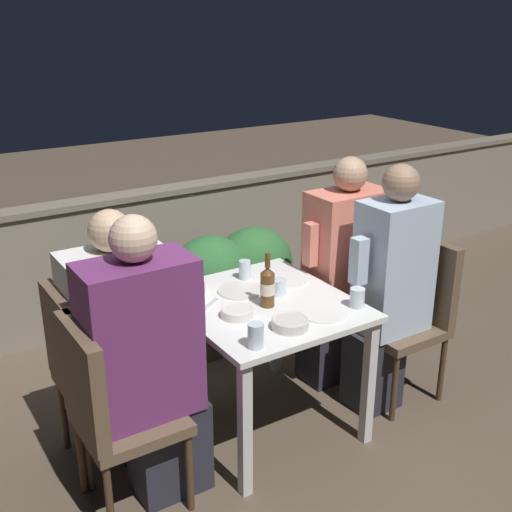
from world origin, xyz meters
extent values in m
plane|color=brown|center=(0.00, 0.00, 0.00)|extent=(16.00, 16.00, 0.00)
cube|color=gray|center=(0.00, 1.56, 0.44)|extent=(9.00, 0.14, 0.87)
cube|color=#706656|center=(0.00, 1.56, 0.89)|extent=(9.00, 0.18, 0.04)
cube|color=white|center=(0.00, 0.00, 0.69)|extent=(0.82, 0.90, 0.03)
cube|color=silver|center=(-0.36, -0.40, 0.34)|extent=(0.05, 0.05, 0.68)
cube|color=silver|center=(0.36, -0.40, 0.34)|extent=(0.05, 0.05, 0.68)
cube|color=silver|center=(-0.36, 0.40, 0.34)|extent=(0.05, 0.05, 0.68)
cube|color=silver|center=(0.36, 0.40, 0.34)|extent=(0.05, 0.05, 0.68)
cube|color=brown|center=(0.18, 0.89, 0.14)|extent=(1.17, 0.36, 0.28)
ellipsoid|color=#2D6633|center=(-0.14, 0.89, 0.50)|extent=(0.53, 0.47, 0.50)
ellipsoid|color=#2D6633|center=(0.18, 0.89, 0.50)|extent=(0.53, 0.47, 0.50)
ellipsoid|color=#2D6633|center=(0.51, 0.89, 0.50)|extent=(0.53, 0.47, 0.50)
cube|color=brown|center=(-0.79, -0.18, 0.42)|extent=(0.42, 0.42, 0.05)
cube|color=brown|center=(-0.98, -0.18, 0.68)|extent=(0.06, 0.42, 0.46)
cylinder|color=#47321E|center=(-0.97, -0.36, 0.20)|extent=(0.03, 0.03, 0.39)
cylinder|color=#47321E|center=(-0.61, -0.36, 0.20)|extent=(0.03, 0.03, 0.39)
cylinder|color=#47321E|center=(-0.97, 0.00, 0.20)|extent=(0.03, 0.03, 0.39)
cylinder|color=#47321E|center=(-0.61, 0.00, 0.20)|extent=(0.03, 0.03, 0.39)
cube|color=#282833|center=(-0.62, -0.18, 0.22)|extent=(0.33, 0.23, 0.44)
cube|color=#6B2D66|center=(-0.72, -0.18, 0.79)|extent=(0.47, 0.26, 0.69)
cube|color=#6B2D66|center=(-0.47, -0.18, 0.87)|extent=(0.07, 0.07, 0.24)
sphere|color=beige|center=(-0.72, -0.18, 1.23)|extent=(0.19, 0.19, 0.19)
cube|color=brown|center=(-0.76, 0.18, 0.42)|extent=(0.42, 0.42, 0.05)
cube|color=brown|center=(-0.94, 0.18, 0.68)|extent=(0.06, 0.42, 0.46)
cylinder|color=#47321E|center=(-0.94, 0.00, 0.20)|extent=(0.03, 0.03, 0.39)
cylinder|color=#47321E|center=(-0.58, 0.00, 0.20)|extent=(0.03, 0.03, 0.39)
cylinder|color=#47321E|center=(-0.94, 0.36, 0.20)|extent=(0.03, 0.03, 0.39)
cylinder|color=#47321E|center=(-0.58, 0.36, 0.20)|extent=(0.03, 0.03, 0.39)
cube|color=#282833|center=(-0.59, 0.18, 0.22)|extent=(0.33, 0.23, 0.44)
cube|color=white|center=(-0.69, 0.18, 0.75)|extent=(0.47, 0.26, 0.61)
cube|color=white|center=(-0.44, 0.18, 0.82)|extent=(0.07, 0.07, 0.24)
sphere|color=tan|center=(-0.69, 0.18, 1.15)|extent=(0.19, 0.19, 0.19)
cube|color=brown|center=(0.78, -0.17, 0.42)|extent=(0.42, 0.42, 0.05)
cube|color=brown|center=(0.96, -0.17, 0.68)|extent=(0.06, 0.42, 0.46)
cylinder|color=#47321E|center=(0.60, -0.35, 0.20)|extent=(0.03, 0.03, 0.39)
cylinder|color=#47321E|center=(0.96, -0.35, 0.20)|extent=(0.03, 0.03, 0.39)
cylinder|color=#47321E|center=(0.60, 0.01, 0.20)|extent=(0.03, 0.03, 0.39)
cylinder|color=#47321E|center=(0.96, 0.01, 0.20)|extent=(0.03, 0.03, 0.39)
cube|color=#282833|center=(0.61, -0.17, 0.22)|extent=(0.26, 0.23, 0.44)
cube|color=silver|center=(0.71, -0.17, 0.80)|extent=(0.37, 0.26, 0.71)
cube|color=silver|center=(0.46, -0.17, 0.89)|extent=(0.07, 0.07, 0.24)
sphere|color=#99755B|center=(0.71, -0.17, 1.25)|extent=(0.19, 0.19, 0.19)
cube|color=brown|center=(0.75, 0.19, 0.42)|extent=(0.42, 0.42, 0.05)
cube|color=brown|center=(0.94, 0.19, 0.68)|extent=(0.06, 0.42, 0.46)
cylinder|color=#47321E|center=(0.57, 0.01, 0.20)|extent=(0.03, 0.03, 0.39)
cylinder|color=#47321E|center=(0.93, 0.01, 0.20)|extent=(0.03, 0.03, 0.39)
cylinder|color=#47321E|center=(0.57, 0.37, 0.20)|extent=(0.03, 0.03, 0.39)
cylinder|color=#47321E|center=(0.93, 0.37, 0.20)|extent=(0.03, 0.03, 0.39)
cube|color=#282833|center=(0.58, 0.19, 0.22)|extent=(0.31, 0.23, 0.44)
cube|color=#E07A66|center=(0.68, 0.19, 0.79)|extent=(0.44, 0.26, 0.69)
cube|color=#E07A66|center=(0.43, 0.19, 0.87)|extent=(0.07, 0.07, 0.24)
sphere|color=tan|center=(0.68, 0.19, 1.23)|extent=(0.19, 0.19, 0.19)
cylinder|color=brown|center=(-0.01, -0.05, 0.79)|extent=(0.07, 0.07, 0.17)
cylinder|color=beige|center=(-0.01, -0.05, 0.80)|extent=(0.07, 0.07, 0.06)
cone|color=brown|center=(-0.01, -0.05, 0.89)|extent=(0.07, 0.07, 0.03)
cylinder|color=brown|center=(-0.01, -0.05, 0.95)|extent=(0.03, 0.03, 0.07)
cylinder|color=silver|center=(-0.03, 0.17, 0.71)|extent=(0.23, 0.23, 0.01)
cylinder|color=white|center=(0.17, -0.27, 0.71)|extent=(0.22, 0.22, 0.01)
cylinder|color=white|center=(0.24, 0.15, 0.71)|extent=(0.23, 0.23, 0.01)
cylinder|color=beige|center=(-0.05, -0.30, 0.73)|extent=(0.17, 0.17, 0.04)
torus|color=beige|center=(-0.05, -0.30, 0.75)|extent=(0.17, 0.17, 0.01)
cylinder|color=silver|center=(-0.19, -0.07, 0.73)|extent=(0.15, 0.15, 0.04)
torus|color=silver|center=(-0.19, -0.07, 0.75)|extent=(0.15, 0.15, 0.01)
cylinder|color=beige|center=(-0.25, 0.29, 0.73)|extent=(0.15, 0.15, 0.04)
torus|color=beige|center=(-0.25, 0.29, 0.75)|extent=(0.15, 0.15, 0.01)
cylinder|color=silver|center=(0.08, 0.30, 0.76)|extent=(0.06, 0.06, 0.10)
cylinder|color=silver|center=(-0.28, -0.37, 0.76)|extent=(0.07, 0.07, 0.11)
cylinder|color=silver|center=(0.35, -0.29, 0.76)|extent=(0.07, 0.07, 0.10)
cylinder|color=silver|center=(0.11, 0.04, 0.75)|extent=(0.08, 0.08, 0.08)
cube|color=silver|center=(-0.25, 0.10, 0.71)|extent=(0.15, 0.11, 0.01)
cylinder|color=brown|center=(1.35, 0.70, 0.11)|extent=(0.29, 0.29, 0.23)
cylinder|color=#47331E|center=(1.35, 0.70, 0.33)|extent=(0.04, 0.04, 0.21)
ellipsoid|color=#2D6633|center=(1.35, 0.70, 0.60)|extent=(0.41, 0.41, 0.37)
camera|label=1|loc=(-1.58, -2.40, 2.04)|focal=45.00mm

